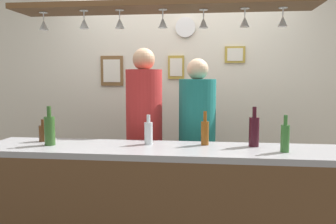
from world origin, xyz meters
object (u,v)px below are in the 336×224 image
picture_frame_upper_small (235,55)px  bottle_beer_brown_stubby (43,133)px  person_left_red_shirt (144,123)px  picture_frame_caricature (112,71)px  bottle_wine_dark_red (254,131)px  wall_clock (185,27)px  bottle_soda_clear (148,132)px  bottle_beer_green_import (285,137)px  person_middle_teal_shirt (197,131)px  picture_frame_crest (176,67)px  bottle_champagne_green (50,130)px  bottle_beer_amber_tall (205,132)px

picture_frame_upper_small → bottle_beer_brown_stubby: bearing=-141.3°
picture_frame_upper_small → person_left_red_shirt: bearing=-140.6°
picture_frame_caricature → picture_frame_upper_small: size_ratio=1.55×
bottle_wine_dark_red → wall_clock: bearing=115.7°
person_left_red_shirt → bottle_soda_clear: 0.60m
bottle_beer_green_import → picture_frame_caricature: picture_frame_caricature is taller
picture_frame_upper_small → picture_frame_caricature: bearing=180.0°
bottle_wine_dark_red → bottle_soda_clear: bearing=-178.9°
person_left_red_shirt → bottle_beer_green_import: (1.14, -0.74, 0.02)m
person_middle_teal_shirt → wall_clock: wall_clock is taller
person_left_red_shirt → picture_frame_crest: bearing=72.4°
bottle_beer_green_import → bottle_wine_dark_red: size_ratio=0.87×
bottle_champagne_green → picture_frame_upper_small: (1.48, 1.42, 0.64)m
bottle_beer_brown_stubby → bottle_wine_dark_red: bearing=0.0°
picture_frame_caricature → picture_frame_crest: 0.74m
bottle_beer_green_import → bottle_beer_amber_tall: size_ratio=1.00×
person_middle_teal_shirt → picture_frame_upper_small: picture_frame_upper_small is taller
bottle_beer_green_import → bottle_wine_dark_red: bottle_wine_dark_red is taller
bottle_soda_clear → person_middle_teal_shirt: bearing=58.6°
bottle_beer_brown_stubby → picture_frame_upper_small: picture_frame_upper_small is taller
bottle_beer_green_import → wall_clock: size_ratio=1.18×
bottle_wine_dark_red → picture_frame_crest: 1.55m
person_middle_teal_shirt → bottle_champagne_green: person_middle_teal_shirt is taller
bottle_beer_amber_tall → picture_frame_crest: (-0.35, 1.27, 0.53)m
bottle_beer_brown_stubby → bottle_soda_clear: bearing=-1.0°
bottle_beer_amber_tall → bottle_wine_dark_red: bearing=-1.6°
person_middle_teal_shirt → bottle_champagne_green: bearing=-147.3°
person_middle_teal_shirt → picture_frame_upper_small: (0.38, 0.72, 0.74)m
person_middle_teal_shirt → picture_frame_crest: picture_frame_crest is taller
bottle_beer_green_import → bottle_champagne_green: (-1.74, 0.04, 0.01)m
person_left_red_shirt → bottle_beer_brown_stubby: bearing=-142.1°
picture_frame_caricature → person_left_red_shirt: bearing=-54.5°
bottle_beer_green_import → wall_clock: 1.92m
picture_frame_upper_small → wall_clock: bearing=-179.3°
bottle_wine_dark_red → picture_frame_upper_small: (-0.07, 1.28, 0.64)m
bottle_champagne_green → bottle_beer_amber_tall: bearing=7.4°
bottle_soda_clear → bottle_beer_amber_tall: bearing=3.4°
picture_frame_upper_small → bottle_champagne_green: bearing=-136.0°
bottle_champagne_green → bottle_wine_dark_red: bearing=5.3°
bottle_beer_brown_stubby → bottle_champagne_green: (0.12, -0.14, 0.05)m
bottle_soda_clear → picture_frame_upper_small: size_ratio=1.05×
bottle_soda_clear → bottle_champagne_green: bottle_champagne_green is taller
picture_frame_caricature → wall_clock: size_ratio=1.55×
bottle_soda_clear → bottle_wine_dark_red: bottle_wine_dark_red is taller
bottle_wine_dark_red → wall_clock: size_ratio=1.36×
bottle_champagne_green → wall_clock: (0.93, 1.42, 0.95)m
person_middle_teal_shirt → picture_frame_upper_small: 1.10m
picture_frame_caricature → bottle_beer_green_import: bearing=-41.5°
picture_frame_crest → wall_clock: (0.10, -0.01, 0.44)m
bottle_beer_brown_stubby → picture_frame_upper_small: 2.16m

